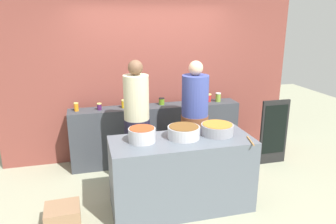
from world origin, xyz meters
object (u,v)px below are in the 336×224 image
object	(u,v)px
preserve_jar_2	(124,104)
preserve_jar_6	(209,98)
preserve_jar_7	(218,97)
cook_in_cap	(194,126)
cooking_pot_center	(184,132)
cook_with_tongs	(137,131)
chalkboard_sign	(274,132)
preserve_jar_1	(99,106)
preserve_jar_3	(131,103)
cooking_pot_right	(217,129)
preserve_jar_0	(76,107)
preserve_jar_4	(162,101)
bread_crate	(63,217)
cooking_pot_left	(142,135)
preserve_jar_5	(201,97)
wooden_spoon	(251,141)

from	to	relation	value
preserve_jar_2	preserve_jar_6	size ratio (longest dim) A/B	0.97
preserve_jar_7	cook_in_cap	xyz separation A→B (m)	(-0.63, -0.64, -0.24)
cooking_pot_center	cook_with_tongs	size ratio (longest dim) A/B	0.22
chalkboard_sign	preserve_jar_6	bearing A→B (deg)	146.10
preserve_jar_2	cook_with_tongs	distance (m)	0.74
preserve_jar_1	preserve_jar_3	size ratio (longest dim) A/B	0.84
cook_with_tongs	cooking_pot_right	bearing A→B (deg)	-35.55
chalkboard_sign	cooking_pot_center	bearing A→B (deg)	-155.60
cooking_pot_center	chalkboard_sign	distance (m)	1.97
cooking_pot_right	cook_with_tongs	size ratio (longest dim) A/B	0.23
preserve_jar_0	preserve_jar_4	size ratio (longest dim) A/B	1.16
cooking_pot_right	bread_crate	xyz separation A→B (m)	(-1.88, -0.12, -0.84)
preserve_jar_2	cooking_pot_center	xyz separation A→B (m)	(0.54, -1.36, -0.03)
cooking_pot_left	bread_crate	xyz separation A→B (m)	(-0.94, -0.11, -0.85)
cooking_pot_left	bread_crate	distance (m)	1.28
cooking_pot_right	cook_in_cap	distance (m)	0.72
preserve_jar_5	cook_in_cap	world-z (taller)	cook_in_cap
preserve_jar_0	cook_with_tongs	distance (m)	1.09
preserve_jar_4	cook_with_tongs	size ratio (longest dim) A/B	0.06
preserve_jar_0	chalkboard_sign	xyz separation A→B (m)	(3.00, -0.57, -0.47)
preserve_jar_7	cooking_pot_left	distance (m)	2.03
preserve_jar_5	cooking_pot_left	xyz separation A→B (m)	(-1.24, -1.42, -0.03)
preserve_jar_3	preserve_jar_5	distance (m)	1.16
preserve_jar_0	chalkboard_sign	world-z (taller)	preserve_jar_0
preserve_jar_2	preserve_jar_3	bearing A→B (deg)	0.14
preserve_jar_3	cooking_pot_center	distance (m)	1.43
preserve_jar_5	chalkboard_sign	bearing A→B (deg)	-31.72
wooden_spoon	chalkboard_sign	size ratio (longest dim) A/B	0.26
preserve_jar_3	cooking_pot_right	bearing A→B (deg)	-57.60
preserve_jar_2	cooking_pot_right	bearing A→B (deg)	-54.28
preserve_jar_1	cooking_pot_center	size ratio (longest dim) A/B	0.27
preserve_jar_4	cook_in_cap	world-z (taller)	cook_in_cap
preserve_jar_0	preserve_jar_7	xyz separation A→B (m)	(2.26, -0.02, 0.01)
preserve_jar_5	cooking_pot_right	distance (m)	1.44
cooking_pot_left	cooking_pot_center	bearing A→B (deg)	-0.71
preserve_jar_7	preserve_jar_5	bearing A→B (deg)	165.81
cooking_pot_right	cook_with_tongs	bearing A→B (deg)	144.45
cooking_pot_right	cook_with_tongs	xyz separation A→B (m)	(-0.89, 0.64, -0.16)
preserve_jar_7	wooden_spoon	bearing A→B (deg)	-100.18
cooking_pot_right	chalkboard_sign	world-z (taller)	chalkboard_sign
cook_with_tongs	cooking_pot_left	bearing A→B (deg)	-94.06
preserve_jar_5	chalkboard_sign	world-z (taller)	preserve_jar_5
preserve_jar_4	preserve_jar_6	distance (m)	0.79
cook_with_tongs	cook_in_cap	world-z (taller)	cook_with_tongs
preserve_jar_4	preserve_jar_7	xyz separation A→B (m)	(0.95, -0.05, 0.02)
cooking_pot_left	cook_with_tongs	distance (m)	0.67
preserve_jar_4	preserve_jar_2	bearing A→B (deg)	-176.32
cooking_pot_center	wooden_spoon	xyz separation A→B (m)	(0.71, -0.31, -0.06)
preserve_jar_7	preserve_jar_1	bearing A→B (deg)	-179.70
cook_with_tongs	preserve_jar_7	bearing A→B (deg)	25.55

